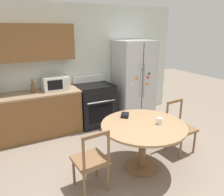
% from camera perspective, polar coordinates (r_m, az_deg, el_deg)
% --- Properties ---
extents(ground_plane, '(14.00, 14.00, 0.00)m').
position_cam_1_polar(ground_plane, '(3.25, 6.96, -22.46)').
color(ground_plane, gray).
extents(back_wall, '(5.20, 0.44, 2.60)m').
position_cam_1_polar(back_wall, '(4.79, -13.63, 9.46)').
color(back_wall, silver).
rests_on(back_wall, ground_plane).
extents(kitchen_counter, '(2.17, 0.64, 0.90)m').
position_cam_1_polar(kitchen_counter, '(4.61, -21.73, -4.44)').
color(kitchen_counter, brown).
rests_on(kitchen_counter, ground_plane).
extents(refrigerator, '(0.86, 0.72, 1.84)m').
position_cam_1_polar(refrigerator, '(5.23, 5.75, 4.68)').
color(refrigerator, '#B2B5BA').
rests_on(refrigerator, ground_plane).
extents(oven_range, '(0.77, 0.68, 1.08)m').
position_cam_1_polar(oven_range, '(4.92, -4.48, -1.62)').
color(oven_range, black).
rests_on(oven_range, ground_plane).
extents(microwave, '(0.51, 0.35, 0.28)m').
position_cam_1_polar(microwave, '(4.58, -14.56, 3.85)').
color(microwave, white).
rests_on(microwave, kitchen_counter).
extents(counter_bottle, '(0.07, 0.07, 0.26)m').
position_cam_1_polar(counter_bottle, '(4.50, -19.95, 2.59)').
color(counter_bottle, brown).
rests_on(counter_bottle, kitchen_counter).
extents(dining_table, '(1.26, 1.26, 0.74)m').
position_cam_1_polar(dining_table, '(3.34, 8.13, -8.90)').
color(dining_table, '#997551').
rests_on(dining_table, ground_plane).
extents(dining_chair_left, '(0.45, 0.45, 0.90)m').
position_cam_1_polar(dining_chair_left, '(2.99, -5.47, -16.02)').
color(dining_chair_left, brown).
rests_on(dining_chair_left, ground_plane).
extents(dining_chair_right, '(0.45, 0.45, 0.90)m').
position_cam_1_polar(dining_chair_right, '(4.02, 17.28, -7.47)').
color(dining_chair_right, brown).
rests_on(dining_chair_right, ground_plane).
extents(candle_glass, '(0.08, 0.08, 0.09)m').
position_cam_1_polar(candle_glass, '(3.32, 12.29, -5.95)').
color(candle_glass, silver).
rests_on(candle_glass, dining_table).
extents(wallet, '(0.17, 0.17, 0.07)m').
position_cam_1_polar(wallet, '(3.49, 3.39, -4.58)').
color(wallet, black).
rests_on(wallet, dining_table).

